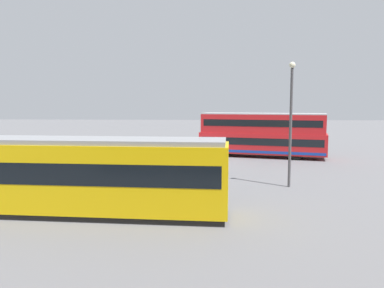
{
  "coord_description": "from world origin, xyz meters",
  "views": [
    {
      "loc": [
        -1.27,
        31.45,
        4.85
      ],
      "look_at": [
        0.28,
        4.57,
        1.93
      ],
      "focal_mm": 35.01,
      "sensor_mm": 36.0,
      "label": 1
    }
  ],
  "objects_px": {
    "pedestrian_near_railing": "(146,155)",
    "pedestrian_crossing": "(180,164)",
    "info_sign": "(28,151)",
    "street_lamp": "(291,115)",
    "tram_yellow": "(84,175)",
    "double_decker_bus": "(262,135)"
  },
  "relations": [
    {
      "from": "pedestrian_near_railing",
      "to": "info_sign",
      "type": "bearing_deg",
      "value": 25.84
    },
    {
      "from": "pedestrian_near_railing",
      "to": "pedestrian_crossing",
      "type": "xyz_separation_m",
      "value": [
        -3.06,
        4.88,
        0.09
      ]
    },
    {
      "from": "tram_yellow",
      "to": "street_lamp",
      "type": "relative_size",
      "value": 1.76
    },
    {
      "from": "info_sign",
      "to": "street_lamp",
      "type": "distance_m",
      "value": 17.41
    },
    {
      "from": "double_decker_bus",
      "to": "pedestrian_crossing",
      "type": "distance_m",
      "value": 12.81
    },
    {
      "from": "pedestrian_crossing",
      "to": "info_sign",
      "type": "relative_size",
      "value": 0.73
    },
    {
      "from": "tram_yellow",
      "to": "pedestrian_near_railing",
      "type": "bearing_deg",
      "value": -92.13
    },
    {
      "from": "double_decker_bus",
      "to": "info_sign",
      "type": "xyz_separation_m",
      "value": [
        16.98,
        9.69,
        -0.38
      ]
    },
    {
      "from": "pedestrian_near_railing",
      "to": "info_sign",
      "type": "height_order",
      "value": "info_sign"
    },
    {
      "from": "tram_yellow",
      "to": "street_lamp",
      "type": "distance_m",
      "value": 11.95
    },
    {
      "from": "tram_yellow",
      "to": "street_lamp",
      "type": "bearing_deg",
      "value": -149.26
    },
    {
      "from": "pedestrian_near_railing",
      "to": "pedestrian_crossing",
      "type": "bearing_deg",
      "value": 122.08
    },
    {
      "from": "pedestrian_near_railing",
      "to": "info_sign",
      "type": "relative_size",
      "value": 0.67
    },
    {
      "from": "tram_yellow",
      "to": "pedestrian_crossing",
      "type": "bearing_deg",
      "value": -115.42
    },
    {
      "from": "tram_yellow",
      "to": "pedestrian_crossing",
      "type": "height_order",
      "value": "tram_yellow"
    },
    {
      "from": "tram_yellow",
      "to": "info_sign",
      "type": "xyz_separation_m",
      "value": [
        6.95,
        -8.69,
        -0.09
      ]
    },
    {
      "from": "double_decker_bus",
      "to": "street_lamp",
      "type": "height_order",
      "value": "street_lamp"
    },
    {
      "from": "street_lamp",
      "to": "pedestrian_near_railing",
      "type": "bearing_deg",
      "value": -33.27
    },
    {
      "from": "pedestrian_crossing",
      "to": "street_lamp",
      "type": "xyz_separation_m",
      "value": [
        -6.54,
        1.42,
        3.15
      ]
    },
    {
      "from": "tram_yellow",
      "to": "street_lamp",
      "type": "xyz_separation_m",
      "value": [
        -10.06,
        -5.98,
        2.44
      ]
    },
    {
      "from": "double_decker_bus",
      "to": "info_sign",
      "type": "distance_m",
      "value": 19.56
    },
    {
      "from": "info_sign",
      "to": "street_lamp",
      "type": "xyz_separation_m",
      "value": [
        -17.01,
        2.71,
        2.53
      ]
    }
  ]
}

